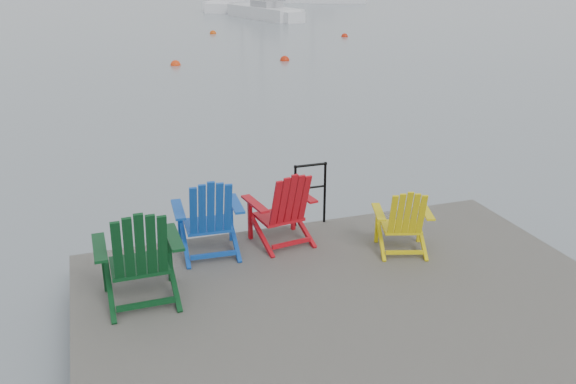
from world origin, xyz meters
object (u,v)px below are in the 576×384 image
object	(u,v)px
buoy_d	(213,34)
buoy_c	(345,37)
chair_red	(283,207)
sailboat_mid	(239,4)
chair_green	(139,254)
chair_blue	(209,216)
buoy_a	(285,61)
buoy_b	(176,65)
sailboat_near	(264,13)
handrail	(310,188)
chair_yellow	(404,219)

from	to	relation	value
buoy_d	buoy_c	bearing A→B (deg)	-29.69
chair_red	sailboat_mid	size ratio (longest dim) A/B	0.08
chair_green	buoy_c	bearing A→B (deg)	61.29
chair_green	buoy_d	size ratio (longest dim) A/B	3.09
chair_blue	buoy_d	distance (m)	28.51
buoy_a	buoy_c	distance (m)	8.75
chair_red	buoy_b	bearing A→B (deg)	77.18
sailboat_near	handrail	bearing A→B (deg)	-119.77
chair_yellow	buoy_a	size ratio (longest dim) A/B	2.25
buoy_d	sailboat_mid	bearing A→B (deg)	70.96
handrail	sailboat_near	distance (m)	36.58
chair_red	chair_yellow	size ratio (longest dim) A/B	1.15
buoy_a	chair_blue	bearing A→B (deg)	-111.29
chair_yellow	buoy_b	xyz separation A→B (m)	(-0.04, 18.47, -0.95)
chair_green	chair_yellow	xyz separation A→B (m)	(3.28, 0.18, -0.13)
chair_red	buoy_a	bearing A→B (deg)	62.99
handrail	sailboat_near	bearing A→B (deg)	74.43
buoy_b	buoy_d	distance (m)	10.75
chair_yellow	sailboat_mid	xyz separation A→B (m)	(9.70, 46.12, -0.60)
sailboat_near	buoy_a	size ratio (longest dim) A/B	25.71
handrail	buoy_c	distance (m)	26.09
chair_blue	chair_red	distance (m)	0.98
sailboat_mid	buoy_b	world-z (taller)	sailboat_mid
chair_yellow	buoy_d	world-z (taller)	chair_yellow
chair_blue	chair_yellow	distance (m)	2.45
chair_blue	sailboat_mid	world-z (taller)	sailboat_mid
handrail	chair_red	bearing A→B (deg)	-138.97
chair_green	chair_blue	bearing A→B (deg)	42.88
sailboat_near	sailboat_mid	distance (m)	9.71
chair_red	handrail	bearing A→B (deg)	32.47
chair_green	buoy_c	size ratio (longest dim) A/B	3.16
chair_red	buoy_d	size ratio (longest dim) A/B	2.75
chair_yellow	buoy_a	world-z (taller)	chair_yellow
chair_green	chair_yellow	distance (m)	3.29
buoy_a	chair_yellow	bearing A→B (deg)	-103.79
handrail	chair_blue	xyz separation A→B (m)	(-1.54, -0.49, -0.00)
chair_green	buoy_d	world-z (taller)	chair_green
sailboat_near	sailboat_mid	world-z (taller)	sailboat_mid
chair_green	chair_blue	world-z (taller)	chair_green
handrail	chair_yellow	bearing A→B (deg)	-56.02
buoy_a	buoy_d	world-z (taller)	buoy_a
chair_red	buoy_c	size ratio (longest dim) A/B	2.81
buoy_c	buoy_d	bearing A→B (deg)	150.31
handrail	buoy_d	distance (m)	27.74
chair_red	sailboat_near	size ratio (longest dim) A/B	0.10
chair_blue	buoy_a	distance (m)	18.79
handrail	buoy_a	distance (m)	17.82
sailboat_near	chair_red	bearing A→B (deg)	-120.39
handrail	chair_green	bearing A→B (deg)	-150.86
chair_green	buoy_b	xyz separation A→B (m)	(3.24, 18.65, -1.08)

